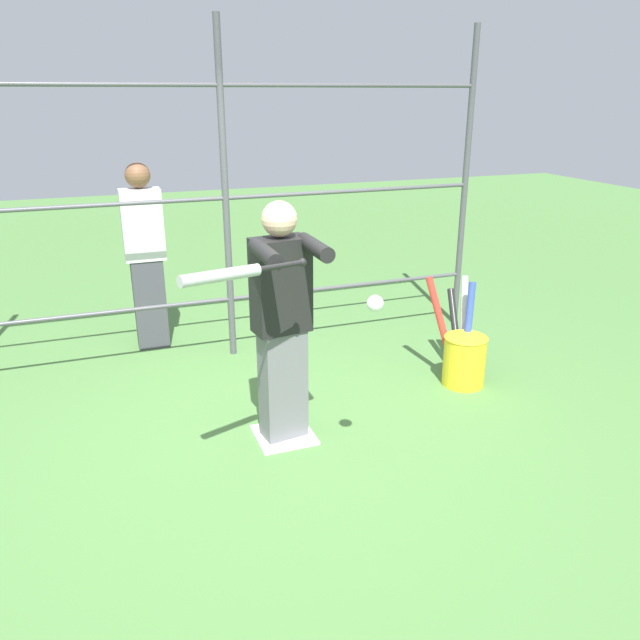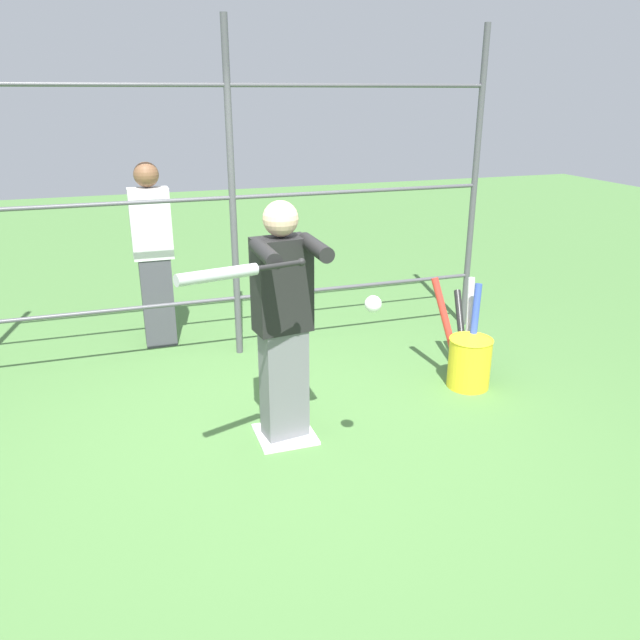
% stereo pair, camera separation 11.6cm
% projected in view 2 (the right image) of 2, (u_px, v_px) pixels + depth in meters
% --- Properties ---
extents(ground_plane, '(24.00, 24.00, 0.00)m').
position_uv_depth(ground_plane, '(285.00, 435.00, 4.43)').
color(ground_plane, '#4C7A3D').
extents(home_plate, '(0.40, 0.40, 0.02)m').
position_uv_depth(home_plate, '(285.00, 434.00, 4.43)').
color(home_plate, white).
rests_on(home_plate, ground).
extents(fence_backstop, '(4.83, 0.06, 2.89)m').
position_uv_depth(fence_backstop, '(232.00, 198.00, 5.36)').
color(fence_backstop, '#4C4C51').
rests_on(fence_backstop, ground).
extents(batter, '(0.43, 0.60, 1.67)m').
position_uv_depth(batter, '(283.00, 317.00, 4.11)').
color(batter, slate).
rests_on(batter, ground).
extents(baseball_bat_swinging, '(0.77, 0.34, 0.10)m').
position_uv_depth(baseball_bat_swinging, '(229.00, 273.00, 3.26)').
color(baseball_bat_swinging, black).
extents(softball_in_flight, '(0.10, 0.10, 0.10)m').
position_uv_depth(softball_in_flight, '(373.00, 304.00, 3.45)').
color(softball_in_flight, white).
extents(bat_bucket, '(0.47, 0.75, 0.86)m').
position_uv_depth(bat_bucket, '(468.00, 356.00, 5.14)').
color(bat_bucket, yellow).
rests_on(bat_bucket, ground).
extents(bystander_behind_fence, '(0.36, 0.22, 1.72)m').
position_uv_depth(bystander_behind_fence, '(154.00, 254.00, 5.74)').
color(bystander_behind_fence, '#3F3F47').
rests_on(bystander_behind_fence, ground).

